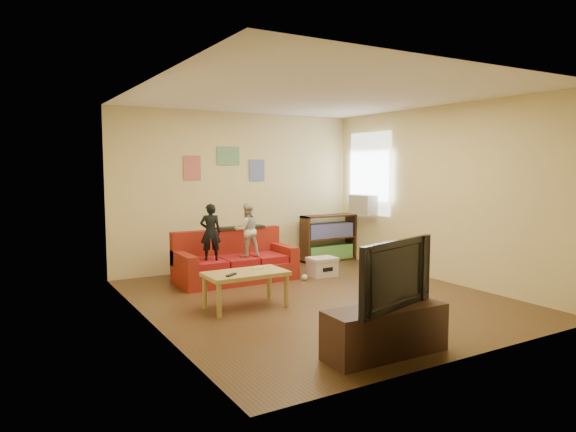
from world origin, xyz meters
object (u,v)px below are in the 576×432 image
file_box (322,267)px  bookshelf (328,240)px  sofa (234,263)px  coffee_table (246,277)px  tv_stand (385,331)px  television (386,273)px  child_b (247,230)px  child_a (211,232)px

file_box → bookshelf: bearing=51.0°
sofa → bookshelf: bookshelf is taller
sofa → bookshelf: size_ratio=1.69×
coffee_table → sofa: bearing=70.8°
file_box → tv_stand: bearing=-114.3°
coffee_table → tv_stand: tv_stand is taller
sofa → television: television is taller
bookshelf → television: size_ratio=0.96×
file_box → child_b: bearing=166.0°
tv_stand → coffee_table: bearing=102.5°
tv_stand → television: size_ratio=1.10×
sofa → coffee_table: (-0.52, -1.50, 0.12)m
tv_stand → file_box: bearing=66.7°
child_a → television: 3.49m
tv_stand → television: 0.56m
bookshelf → tv_stand: size_ratio=0.88×
bookshelf → file_box: (-0.87, -1.08, -0.23)m
tv_stand → child_a: bearing=97.0°
sofa → child_b: child_b is taller
file_box → coffee_table: bearing=-151.0°
child_a → file_box: (1.80, -0.30, -0.65)m
television → coffee_table: bearing=85.3°
child_a → tv_stand: child_a is taller
child_b → coffee_table: (-0.67, -1.34, -0.41)m
file_box → tv_stand: (-1.43, -3.17, 0.07)m
coffee_table → tv_stand: 2.18m
television → child_a: bearing=79.8°
sofa → coffee_table: sofa is taller
sofa → tv_stand: bearing=-91.4°
child_b → tv_stand: bearing=93.2°
sofa → coffee_table: 1.59m
television → child_b: bearing=69.9°
bookshelf → television: bearing=-118.5°
child_a → television: child_a is taller
tv_stand → bookshelf: bearing=62.6°
coffee_table → bookshelf: bearing=37.7°
coffee_table → file_box: size_ratio=2.29×
child_b → television: 3.48m
sofa → child_a: (-0.45, -0.16, 0.54)m
sofa → tv_stand: 3.63m
file_box → tv_stand: size_ratio=0.36×
child_b → file_box: bearing=173.1°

